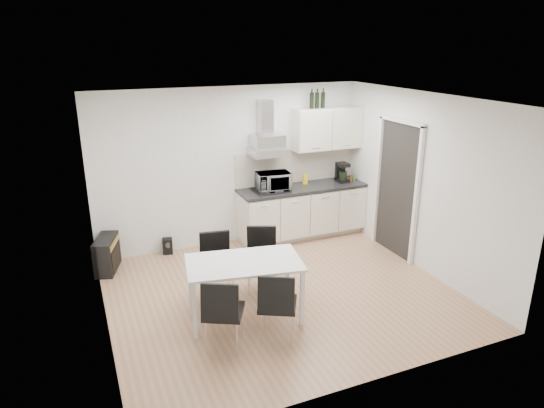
{
  "coord_description": "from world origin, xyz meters",
  "views": [
    {
      "loc": [
        -2.4,
        -5.36,
        3.28
      ],
      "look_at": [
        0.1,
        0.55,
        1.1
      ],
      "focal_mm": 32.0,
      "sensor_mm": 36.0,
      "label": 1
    }
  ],
  "objects_px": {
    "chair_near_left": "(224,312)",
    "chair_near_right": "(278,305)",
    "dining_table": "(244,268)",
    "chair_far_right": "(261,261)",
    "guitar_amp": "(107,254)",
    "kitchenette": "(303,190)",
    "floor_speaker": "(168,246)",
    "chair_far_left": "(217,267)"
  },
  "relations": [
    {
      "from": "chair_far_left",
      "to": "dining_table",
      "type": "bearing_deg",
      "value": 115.21
    },
    {
      "from": "dining_table",
      "to": "floor_speaker",
      "type": "relative_size",
      "value": 5.8
    },
    {
      "from": "chair_far_left",
      "to": "chair_far_right",
      "type": "bearing_deg",
      "value": -175.15
    },
    {
      "from": "kitchenette",
      "to": "dining_table",
      "type": "xyz_separation_m",
      "value": [
        -1.84,
        -2.09,
        -0.16
      ]
    },
    {
      "from": "chair_near_left",
      "to": "guitar_amp",
      "type": "relative_size",
      "value": 1.31
    },
    {
      "from": "dining_table",
      "to": "chair_near_left",
      "type": "distance_m",
      "value": 0.7
    },
    {
      "from": "chair_near_left",
      "to": "chair_near_right",
      "type": "bearing_deg",
      "value": 19.27
    },
    {
      "from": "kitchenette",
      "to": "floor_speaker",
      "type": "relative_size",
      "value": 9.82
    },
    {
      "from": "dining_table",
      "to": "chair_far_right",
      "type": "distance_m",
      "value": 0.73
    },
    {
      "from": "chair_near_left",
      "to": "floor_speaker",
      "type": "xyz_separation_m",
      "value": [
        -0.08,
        2.77,
        -0.31
      ]
    },
    {
      "from": "dining_table",
      "to": "floor_speaker",
      "type": "height_order",
      "value": "dining_table"
    },
    {
      "from": "kitchenette",
      "to": "chair_far_left",
      "type": "relative_size",
      "value": 2.86
    },
    {
      "from": "chair_far_left",
      "to": "chair_far_right",
      "type": "xyz_separation_m",
      "value": [
        0.61,
        -0.05,
        0.0
      ]
    },
    {
      "from": "kitchenette",
      "to": "guitar_amp",
      "type": "distance_m",
      "value": 3.34
    },
    {
      "from": "guitar_amp",
      "to": "floor_speaker",
      "type": "bearing_deg",
      "value": 32.89
    },
    {
      "from": "chair_near_left",
      "to": "chair_near_right",
      "type": "relative_size",
      "value": 1.0
    },
    {
      "from": "chair_near_right",
      "to": "chair_far_left",
      "type": "bearing_deg",
      "value": 134.67
    },
    {
      "from": "chair_near_left",
      "to": "chair_far_right",
      "type": "bearing_deg",
      "value": 77.92
    },
    {
      "from": "dining_table",
      "to": "guitar_amp",
      "type": "relative_size",
      "value": 2.22
    },
    {
      "from": "kitchenette",
      "to": "chair_far_left",
      "type": "height_order",
      "value": "kitchenette"
    },
    {
      "from": "chair_near_right",
      "to": "guitar_amp",
      "type": "distance_m",
      "value": 3.08
    },
    {
      "from": "dining_table",
      "to": "chair_far_right",
      "type": "xyz_separation_m",
      "value": [
        0.44,
        0.54,
        -0.23
      ]
    },
    {
      "from": "chair_near_left",
      "to": "guitar_amp",
      "type": "bearing_deg",
      "value": 139.63
    },
    {
      "from": "kitchenette",
      "to": "guitar_amp",
      "type": "height_order",
      "value": "kitchenette"
    },
    {
      "from": "guitar_amp",
      "to": "chair_near_right",
      "type": "bearing_deg",
      "value": -39.84
    },
    {
      "from": "dining_table",
      "to": "chair_far_right",
      "type": "height_order",
      "value": "chair_far_right"
    },
    {
      "from": "kitchenette",
      "to": "floor_speaker",
      "type": "distance_m",
      "value": 2.45
    },
    {
      "from": "kitchenette",
      "to": "dining_table",
      "type": "distance_m",
      "value": 2.79
    },
    {
      "from": "floor_speaker",
      "to": "chair_near_right",
      "type": "bearing_deg",
      "value": -65.06
    },
    {
      "from": "chair_far_left",
      "to": "floor_speaker",
      "type": "xyz_separation_m",
      "value": [
        -0.34,
        1.67,
        -0.31
      ]
    },
    {
      "from": "floor_speaker",
      "to": "chair_far_left",
      "type": "bearing_deg",
      "value": -67.17
    },
    {
      "from": "chair_near_left",
      "to": "floor_speaker",
      "type": "relative_size",
      "value": 3.43
    },
    {
      "from": "chair_far_right",
      "to": "dining_table",
      "type": "bearing_deg",
      "value": 73.21
    },
    {
      "from": "chair_near_right",
      "to": "floor_speaker",
      "type": "height_order",
      "value": "chair_near_right"
    },
    {
      "from": "kitchenette",
      "to": "chair_far_right",
      "type": "bearing_deg",
      "value": -131.99
    },
    {
      "from": "kitchenette",
      "to": "chair_near_right",
      "type": "relative_size",
      "value": 2.86
    },
    {
      "from": "chair_far_right",
      "to": "floor_speaker",
      "type": "relative_size",
      "value": 3.43
    },
    {
      "from": "kitchenette",
      "to": "chair_near_right",
      "type": "bearing_deg",
      "value": -121.62
    },
    {
      "from": "chair_near_left",
      "to": "guitar_amp",
      "type": "xyz_separation_m",
      "value": [
        -1.02,
        2.52,
        -0.18
      ]
    },
    {
      "from": "floor_speaker",
      "to": "kitchenette",
      "type": "bearing_deg",
      "value": 7.36
    },
    {
      "from": "dining_table",
      "to": "chair_near_left",
      "type": "height_order",
      "value": "chair_near_left"
    },
    {
      "from": "dining_table",
      "to": "chair_near_left",
      "type": "bearing_deg",
      "value": -119.79
    }
  ]
}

